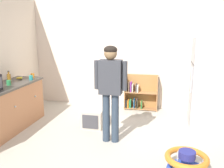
{
  "coord_description": "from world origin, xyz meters",
  "views": [
    {
      "loc": [
        0.8,
        -3.83,
        1.98
      ],
      "look_at": [
        -0.12,
        0.31,
        1.02
      ],
      "focal_mm": 40.26,
      "sensor_mm": 36.0,
      "label": 1
    }
  ],
  "objects": [
    {
      "name": "green_cup",
      "position": [
        -2.14,
        0.31,
        0.95
      ],
      "size": [
        0.08,
        0.08,
        0.09
      ],
      "primitive_type": "cylinder",
      "color": "green",
      "rests_on": "kitchen_counter"
    },
    {
      "name": "orange_cup",
      "position": [
        -2.07,
        1.06,
        0.95
      ],
      "size": [
        0.08,
        0.08,
        0.09
      ],
      "primitive_type": "cylinder",
      "color": "orange",
      "rests_on": "kitchen_counter"
    },
    {
      "name": "back_wall",
      "position": [
        0.0,
        2.33,
        1.35
      ],
      "size": [
        5.2,
        0.06,
        2.7
      ],
      "primitive_type": "cube",
      "color": "silver",
      "rests_on": "ground"
    },
    {
      "name": "ground_plane",
      "position": [
        0.0,
        0.0,
        0.0
      ],
      "size": [
        12.0,
        12.0,
        0.0
      ],
      "primitive_type": "plane",
      "color": "#BCB8A8",
      "rests_on": "ground"
    },
    {
      "name": "banana_bunch",
      "position": [
        -2.24,
        0.86,
        0.93
      ],
      "size": [
        0.15,
        0.16,
        0.04
      ],
      "color": "yellow",
      "rests_on": "kitchen_counter"
    },
    {
      "name": "kitchen_counter",
      "position": [
        -2.2,
        0.08,
        0.45
      ],
      "size": [
        0.65,
        2.22,
        0.9
      ],
      "color": "#B1744C",
      "rests_on": "ground"
    },
    {
      "name": "amber_bottle",
      "position": [
        -2.23,
        0.47,
        1.0
      ],
      "size": [
        0.07,
        0.07,
        0.25
      ],
      "color": "#9E661E",
      "rests_on": "kitchen_counter"
    },
    {
      "name": "teal_cup",
      "position": [
        -1.98,
        0.85,
        0.95
      ],
      "size": [
        0.08,
        0.08,
        0.09
      ],
      "primitive_type": "cylinder",
      "color": "teal",
      "rests_on": "kitchen_counter"
    },
    {
      "name": "standing_person",
      "position": [
        -0.12,
        0.22,
        1.03
      ],
      "size": [
        0.57,
        0.23,
        1.69
      ],
      "color": "#303E4E",
      "rests_on": "ground"
    },
    {
      "name": "left_side_wall",
      "position": [
        -2.63,
        0.8,
        1.35
      ],
      "size": [
        0.06,
        2.99,
        2.7
      ],
      "primitive_type": "cube",
      "color": "#EDDEC6",
      "rests_on": "ground"
    },
    {
      "name": "bookshelf",
      "position": [
        0.16,
        2.14,
        0.37
      ],
      "size": [
        0.8,
        0.28,
        0.85
      ],
      "color": "#B07949",
      "rests_on": "ground"
    },
    {
      "name": "pet_carrier",
      "position": [
        -0.61,
        0.84,
        0.18
      ],
      "size": [
        0.42,
        0.55,
        0.36
      ],
      "color": "beige",
      "rests_on": "ground"
    },
    {
      "name": "baby_walker",
      "position": [
        1.13,
        -0.53,
        0.16
      ],
      "size": [
        0.6,
        0.6,
        0.32
      ],
      "color": "#2747B9",
      "rests_on": "ground"
    },
    {
      "name": "refrigerator",
      "position": [
        1.64,
        1.34,
        0.89
      ],
      "size": [
        0.73,
        0.68,
        1.78
      ],
      "color": "#B7BABF",
      "rests_on": "ground"
    }
  ]
}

